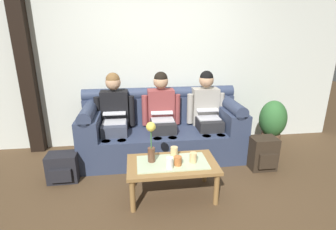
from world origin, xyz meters
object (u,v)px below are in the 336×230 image
Objects in this scene: person_left at (115,114)px; potted_plant at (272,123)px; cup_near_left at (178,161)px; backpack_right at (263,154)px; cup_far_left at (174,152)px; couch at (162,131)px; person_middle at (162,112)px; cup_far_center at (193,158)px; coffee_table at (172,167)px; person_right at (207,110)px; backpack_left at (63,168)px; flower_vase at (151,141)px; cup_near_right at (170,163)px.

potted_plant is (2.35, -0.05, -0.23)m from person_left.
cup_near_left reaches higher than backpack_right.
backpack_right is at bearing 13.73° from cup_far_left.
couch is 1.85× the size of person_left.
person_middle is 0.93m from cup_far_left.
backpack_right is at bearing 23.35° from cup_far_center.
person_middle is 1.70m from potted_plant.
person_middle is at bearing 154.75° from backpack_right.
coffee_table is (0.00, -1.03, -0.02)m from couch.
backpack_right is at bearing 18.32° from coffee_table.
person_right is 2.08m from backpack_left.
flower_vase is (-0.22, -0.99, 0.28)m from couch.
person_right reaches higher than cup_far_left.
person_left reaches higher than potted_plant.
cup_far_left is 0.33× the size of backpack_left.
potted_plant is (2.96, 0.51, 0.26)m from backpack_left.
potted_plant reaches higher than backpack_left.
cup_near_left is at bearing 27.00° from cup_near_right.
couch is 1.03m from coffee_table.
potted_plant is (1.90, 0.93, -0.22)m from flower_vase.
potted_plant is at bearing 34.56° from cup_far_center.
potted_plant is (1.68, -0.05, -0.23)m from person_middle.
flower_vase reaches higher than cup_near_right.
person_right is 1.26× the size of coffee_table.
person_right is (1.33, 0.00, -0.00)m from person_left.
cup_near_right reaches higher than backpack_right.
cup_near_left is 0.22× the size of backpack_right.
couch reaches higher than backpack_right.
cup_near_left is 1.94m from potted_plant.
cup_near_left is 0.89× the size of cup_far_center.
cup_far_left is (0.08, 0.24, -0.00)m from cup_near_right.
person_middle is 1.07m from coffee_table.
potted_plant is (1.02, -0.05, -0.23)m from person_right.
couch is at bearing 179.67° from person_right.
flower_vase is 0.49m from cup_far_center.
person_middle is at bearing 92.47° from cup_far_left.
cup_near_left is (0.05, -1.10, -0.20)m from person_middle.
couch is 6.32× the size of backpack_left.
potted_plant is (1.65, 0.85, -0.04)m from cup_far_left.
couch reaches higher than backpack_left.
person_left is 1.26m from coffee_table.
backpack_left is (-1.32, 0.35, -0.30)m from cup_far_left.
cup_near_right is at bearing -25.50° from backpack_left.
person_middle is 10.27× the size of cup_near_right.
person_right reaches higher than cup_near_left.
person_right is 0.97m from backpack_right.
person_left reaches higher than backpack_left.
person_right is at bearing 16.09° from backpack_left.
cup_far_left is (0.04, -0.91, 0.10)m from couch.
couch is 20.53× the size of cup_far_center.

